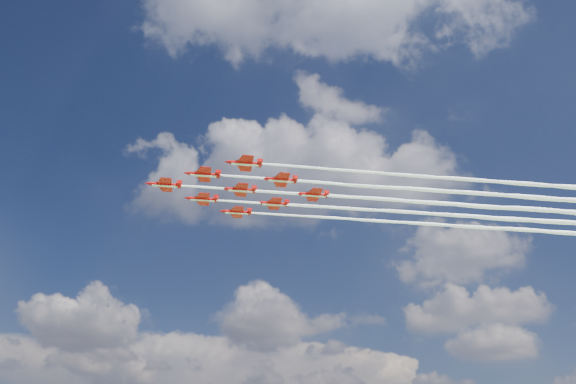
# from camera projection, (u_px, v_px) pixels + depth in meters

# --- Properties ---
(jet_lead) EXTENTS (142.94, 51.73, 2.47)m
(jet_lead) POSITION_uv_depth(u_px,v_px,m) (416.00, 202.00, 163.19)
(jet_lead) COLOR red
(jet_row2_port) EXTENTS (142.94, 51.73, 2.47)m
(jet_row2_port) POSITION_uv_depth(u_px,v_px,m) (461.00, 192.00, 157.82)
(jet_row2_port) COLOR red
(jet_row2_starb) EXTENTS (142.94, 51.73, 2.47)m
(jet_row2_starb) POSITION_uv_depth(u_px,v_px,m) (440.00, 214.00, 171.35)
(jet_row2_starb) COLOR red
(jet_row3_port) EXTENTS (142.94, 51.73, 2.47)m
(jet_row3_port) POSITION_uv_depth(u_px,v_px,m) (509.00, 183.00, 152.44)
(jet_row3_port) COLOR red
(jet_row3_centre) EXTENTS (142.94, 51.73, 2.47)m
(jet_row3_centre) POSITION_uv_depth(u_px,v_px,m) (483.00, 206.00, 165.97)
(jet_row3_centre) COLOR red
(jet_row3_starb) EXTENTS (142.94, 51.73, 2.47)m
(jet_row3_starb) POSITION_uv_depth(u_px,v_px,m) (462.00, 226.00, 179.51)
(jet_row3_starb) COLOR red
(jet_row4_port) EXTENTS (142.94, 51.73, 2.47)m
(jet_row4_port) POSITION_uv_depth(u_px,v_px,m) (530.00, 197.00, 160.60)
(jet_row4_port) COLOR red
(jet_row4_starb) EXTENTS (142.94, 51.73, 2.47)m
(jet_row4_starb) POSITION_uv_depth(u_px,v_px,m) (504.00, 218.00, 174.13)
(jet_row4_starb) COLOR red
(jet_tail) EXTENTS (142.94, 51.73, 2.47)m
(jet_tail) POSITION_uv_depth(u_px,v_px,m) (548.00, 210.00, 168.76)
(jet_tail) COLOR red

